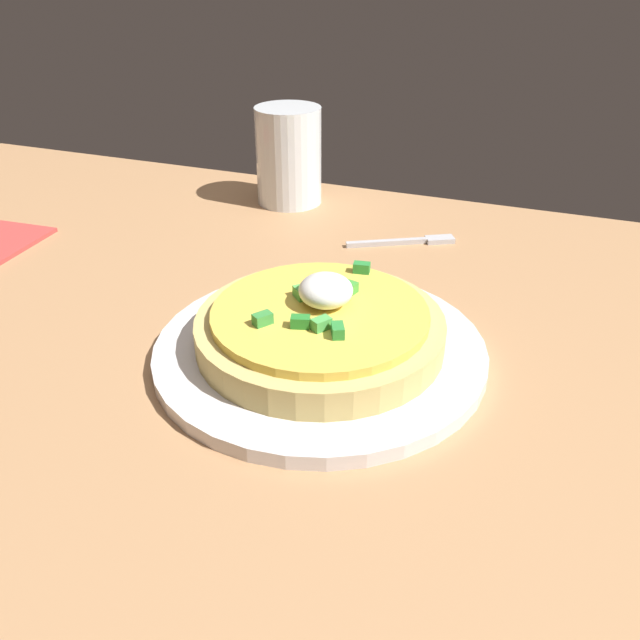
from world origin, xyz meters
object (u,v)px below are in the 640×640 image
(plate, at_px, (320,350))
(pizza, at_px, (320,326))
(cup_near, at_px, (289,159))
(fork, at_px, (410,241))

(plate, distance_m, pizza, 0.02)
(cup_near, distance_m, fork, 0.18)
(plate, bearing_deg, cup_near, 116.93)
(pizza, bearing_deg, cup_near, 116.97)
(cup_near, xyz_separation_m, fork, (0.16, -0.07, -0.05))
(plate, relative_size, pizza, 1.35)
(plate, height_order, cup_near, cup_near)
(pizza, height_order, cup_near, cup_near)
(cup_near, relative_size, fork, 1.06)
(plate, bearing_deg, fork, 86.72)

